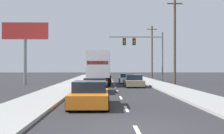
# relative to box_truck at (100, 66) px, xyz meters

# --- Properties ---
(ground_plane) EXTENTS (140.00, 140.00, 0.00)m
(ground_plane) POSITION_rel_box_truck_xyz_m (1.64, 2.18, -2.08)
(ground_plane) COLOR #2B2B2D
(sidewalk_right) EXTENTS (2.81, 80.00, 0.14)m
(sidewalk_right) POSITION_rel_box_truck_xyz_m (6.59, -2.82, -2.01)
(sidewalk_right) COLOR #9E9E99
(sidewalk_right) RESTS_ON ground_plane
(sidewalk_left) EXTENTS (2.81, 80.00, 0.14)m
(sidewalk_left) POSITION_rel_box_truck_xyz_m (-3.31, -2.82, -2.01)
(sidewalk_left) COLOR #9E9E99
(sidewalk_left) RESTS_ON ground_plane
(lane_markings) EXTENTS (0.14, 57.00, 0.01)m
(lane_markings) POSITION_rel_box_truck_xyz_m (1.64, -0.97, -2.08)
(lane_markings) COLOR silver
(lane_markings) RESTS_ON ground_plane
(box_truck) EXTENTS (2.70, 9.34, 3.64)m
(box_truck) POSITION_rel_box_truck_xyz_m (0.00, 0.00, 0.00)
(box_truck) COLOR white
(box_truck) RESTS_ON ground_plane
(car_maroon) EXTENTS (2.11, 4.74, 1.15)m
(car_maroon) POSITION_rel_box_truck_xyz_m (-0.17, -9.36, -1.55)
(car_maroon) COLOR maroon
(car_maroon) RESTS_ON ground_plane
(car_orange) EXTENTS (2.00, 4.65, 1.29)m
(car_orange) POSITION_rel_box_truck_xyz_m (-0.16, -17.52, -1.50)
(car_orange) COLOR orange
(car_orange) RESTS_ON ground_plane
(car_white) EXTENTS (1.95, 4.33, 1.20)m
(car_white) POSITION_rel_box_truck_xyz_m (3.27, 3.37, -1.52)
(car_white) COLOR white
(car_white) RESTS_ON ground_plane
(car_tan) EXTENTS (1.91, 4.53, 1.23)m
(car_tan) POSITION_rel_box_truck_xyz_m (3.50, -3.17, -1.53)
(car_tan) COLOR tan
(car_tan) RESTS_ON ground_plane
(traffic_signal_mast) EXTENTS (7.46, 0.69, 6.82)m
(traffic_signal_mast) POSITION_rel_box_truck_xyz_m (5.47, 7.27, 2.87)
(traffic_signal_mast) COLOR #595B56
(traffic_signal_mast) RESTS_ON ground_plane
(utility_pole_mid) EXTENTS (1.80, 0.28, 10.06)m
(utility_pole_mid) POSITION_rel_box_truck_xyz_m (8.80, 1.43, 3.08)
(utility_pole_mid) COLOR brown
(utility_pole_mid) RESTS_ON ground_plane
(utility_pole_far) EXTENTS (1.80, 0.28, 9.43)m
(utility_pole_far) POSITION_rel_box_truck_xyz_m (9.07, 19.67, 2.77)
(utility_pole_far) COLOR brown
(utility_pole_far) RESTS_ON ground_plane
(roadside_billboard) EXTENTS (5.17, 0.36, 7.02)m
(roadside_billboard) POSITION_rel_box_truck_xyz_m (-8.39, 0.38, 3.10)
(roadside_billboard) COLOR slate
(roadside_billboard) RESTS_ON ground_plane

